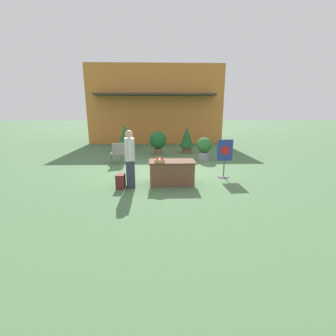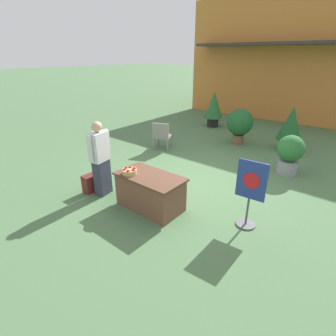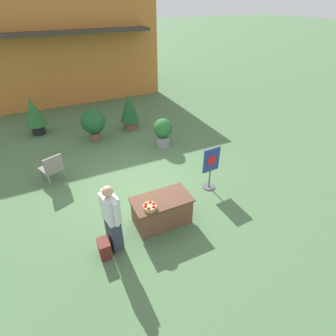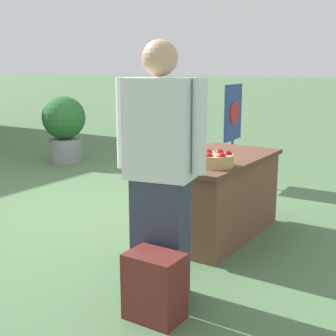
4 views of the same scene
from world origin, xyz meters
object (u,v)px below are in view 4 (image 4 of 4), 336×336
object	(u,v)px
display_table	(214,195)
apple_basket	(215,159)
poster_board	(233,132)
backpack	(155,286)
potted_plant_far_left	(64,125)
person_visitor	(160,171)

from	to	relation	value
display_table	apple_basket	size ratio (longest dim) A/B	4.67
display_table	poster_board	bearing A→B (deg)	20.32
backpack	potted_plant_far_left	size ratio (longest dim) A/B	0.40
display_table	person_visitor	size ratio (longest dim) A/B	0.84
display_table	backpack	distance (m)	1.58
display_table	potted_plant_far_left	size ratio (longest dim) A/B	1.33
display_table	person_visitor	xyz separation A→B (m)	(-1.25, -0.25, 0.49)
person_visitor	backpack	xyz separation A→B (m)	(-0.28, -0.14, -0.65)
display_table	poster_board	size ratio (longest dim) A/B	1.09
poster_board	backpack	bearing A→B (deg)	-76.27
person_visitor	potted_plant_far_left	world-z (taller)	person_visitor
potted_plant_far_left	display_table	bearing A→B (deg)	-115.18
potted_plant_far_left	apple_basket	bearing A→B (deg)	-118.62
backpack	potted_plant_far_left	bearing A→B (deg)	50.98
person_visitor	backpack	bearing A→B (deg)	-164.31
poster_board	potted_plant_far_left	bearing A→B (deg)	179.00
apple_basket	potted_plant_far_left	xyz separation A→B (m)	(2.04, 3.74, -0.19)
person_visitor	apple_basket	bearing A→B (deg)	-7.77
person_visitor	potted_plant_far_left	distance (m)	4.79
person_visitor	poster_board	xyz separation A→B (m)	(3.06, 0.92, -0.17)
poster_board	potted_plant_far_left	size ratio (longest dim) A/B	1.22
apple_basket	backpack	world-z (taller)	apple_basket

